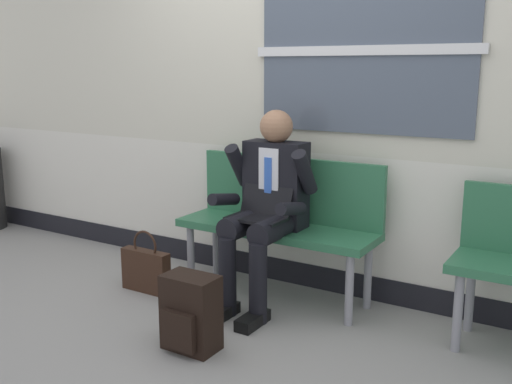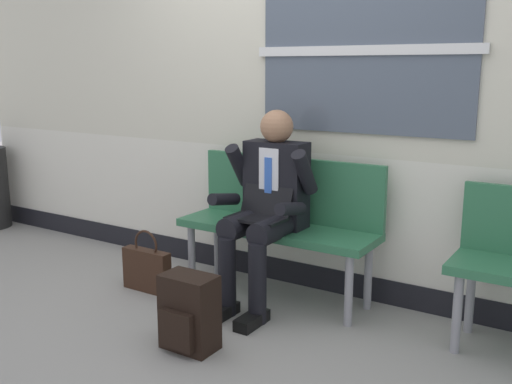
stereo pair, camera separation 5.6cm
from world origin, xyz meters
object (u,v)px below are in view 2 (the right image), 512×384
person_seated (266,204)px  backpack (189,313)px  bench_with_person (282,215)px  handbag (147,269)px

person_seated → backpack: 0.89m
bench_with_person → backpack: bearing=-91.3°
bench_with_person → person_seated: 0.23m
bench_with_person → backpack: bench_with_person is taller
bench_with_person → backpack: 1.02m
person_seated → backpack: (-0.02, -0.76, -0.46)m
bench_with_person → handbag: 1.00m
handbag → person_seated: bearing=17.1°
person_seated → backpack: person_seated is taller
bench_with_person → backpack: (-0.02, -0.96, -0.34)m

